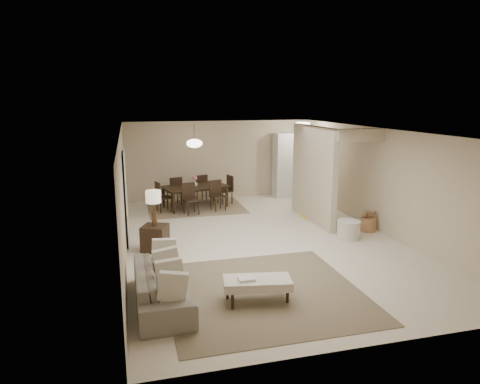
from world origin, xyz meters
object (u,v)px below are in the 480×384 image
object	(u,v)px
round_pouf	(349,230)
dining_table	(196,197)
sofa	(162,286)
ottoman_bench	(257,283)
wicker_basket	(368,225)
pantry_cabinet	(292,165)
side_table	(155,238)

from	to	relation	value
round_pouf	dining_table	xyz separation A→B (m)	(-2.98, 3.77, 0.12)
sofa	dining_table	distance (m)	6.14
sofa	round_pouf	world-z (taller)	sofa
ottoman_bench	round_pouf	world-z (taller)	round_pouf
wicker_basket	dining_table	world-z (taller)	dining_table
dining_table	wicker_basket	bearing A→B (deg)	-56.72
pantry_cabinet	ottoman_bench	size ratio (longest dim) A/B	1.84
round_pouf	dining_table	distance (m)	4.81
wicker_basket	side_table	bearing A→B (deg)	-179.16
pantry_cabinet	round_pouf	size ratio (longest dim) A/B	3.87
ottoman_bench	wicker_basket	distance (m)	4.72
round_pouf	dining_table	bearing A→B (deg)	128.33
side_table	dining_table	size ratio (longest dim) A/B	0.29
sofa	dining_table	bearing A→B (deg)	-14.42
pantry_cabinet	dining_table	bearing A→B (deg)	-166.68
ottoman_bench	wicker_basket	xyz separation A→B (m)	(3.72, 2.90, -0.14)
ottoman_bench	dining_table	distance (m)	6.26
ottoman_bench	dining_table	world-z (taller)	dining_table
wicker_basket	dining_table	size ratio (longest dim) A/B	0.21
pantry_cabinet	ottoman_bench	distance (m)	7.84
side_table	dining_table	world-z (taller)	dining_table
ottoman_bench	sofa	bearing A→B (deg)	178.43
pantry_cabinet	side_table	distance (m)	6.40
ottoman_bench	side_table	size ratio (longest dim) A/B	2.09
sofa	side_table	bearing A→B (deg)	-1.82
ottoman_bench	round_pouf	size ratio (longest dim) A/B	2.11
pantry_cabinet	side_table	xyz separation A→B (m)	(-4.75, -4.23, -0.78)
round_pouf	ottoman_bench	bearing A→B (deg)	-139.96
pantry_cabinet	round_pouf	bearing A→B (deg)	-94.55
side_table	wicker_basket	size ratio (longest dim) A/B	1.43
dining_table	pantry_cabinet	bearing A→B (deg)	-1.41
pantry_cabinet	ottoman_bench	xyz separation A→B (m)	(-3.33, -7.05, -0.74)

